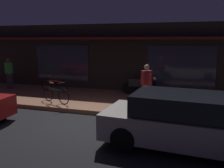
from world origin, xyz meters
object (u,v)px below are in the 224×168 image
(motorcycle, at_px, (140,84))
(parked_car_far, at_px, (181,121))
(person_photographer, at_px, (9,73))
(person_bystander, at_px, (146,84))
(bicycle_extra, at_px, (56,94))
(bicycle_parked, at_px, (54,85))

(motorcycle, bearing_deg, parked_car_far, -68.71)
(person_photographer, xyz_separation_m, parked_car_far, (9.16, -4.59, -0.32))
(motorcycle, relative_size, person_bystander, 0.99)
(bicycle_extra, height_order, parked_car_far, parked_car_far)
(motorcycle, relative_size, person_photographer, 0.99)
(motorcycle, bearing_deg, person_photographer, -174.33)
(bicycle_parked, bearing_deg, bicycle_extra, -57.92)
(bicycle_parked, bearing_deg, parked_car_far, -35.62)
(bicycle_extra, height_order, person_bystander, person_bystander)
(motorcycle, distance_m, bicycle_extra, 4.12)
(bicycle_extra, distance_m, parked_car_far, 5.78)
(bicycle_parked, bearing_deg, motorcycle, 9.05)
(bicycle_extra, relative_size, parked_car_far, 0.37)
(motorcycle, distance_m, person_photographer, 7.14)
(motorcycle, distance_m, parked_car_far, 5.69)
(person_bystander, bearing_deg, person_photographer, 169.86)
(parked_car_far, bearing_deg, person_photographer, 153.37)
(person_photographer, bearing_deg, motorcycle, 5.67)
(motorcycle, relative_size, bicycle_parked, 1.01)
(motorcycle, xyz_separation_m, person_bystander, (0.63, -2.09, 0.38))
(bicycle_extra, bearing_deg, person_bystander, 9.46)
(bicycle_parked, xyz_separation_m, person_photographer, (-2.73, -0.01, 0.52))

